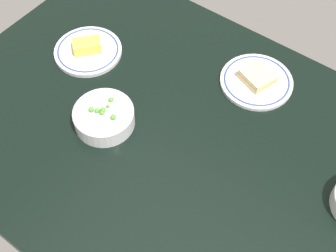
{
  "coord_description": "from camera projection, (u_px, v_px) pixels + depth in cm",
  "views": [
    {
      "loc": [
        43.89,
        -58.97,
        110.46
      ],
      "look_at": [
        0.0,
        0.0,
        6.0
      ],
      "focal_mm": 49.13,
      "sensor_mm": 36.0,
      "label": 1
    }
  ],
  "objects": [
    {
      "name": "plate_sandwich",
      "position": [
        257.0,
        80.0,
        1.38
      ],
      "size": [
        22.03,
        22.03,
        4.34
      ],
      "color": "silver",
      "rests_on": "dining_table"
    },
    {
      "name": "bowl_peas",
      "position": [
        104.0,
        117.0,
        1.28
      ],
      "size": [
        17.2,
        17.2,
        6.63
      ],
      "color": "silver",
      "rests_on": "dining_table"
    },
    {
      "name": "dining_table",
      "position": [
        168.0,
        134.0,
        1.31
      ],
      "size": [
        135.37,
        98.05,
        4.0
      ],
      "primitive_type": "cube",
      "color": "black",
      "rests_on": "ground"
    },
    {
      "name": "plate_cheese",
      "position": [
        88.0,
        50.0,
        1.46
      ],
      "size": [
        21.47,
        21.47,
        4.79
      ],
      "color": "silver",
      "rests_on": "dining_table"
    }
  ]
}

